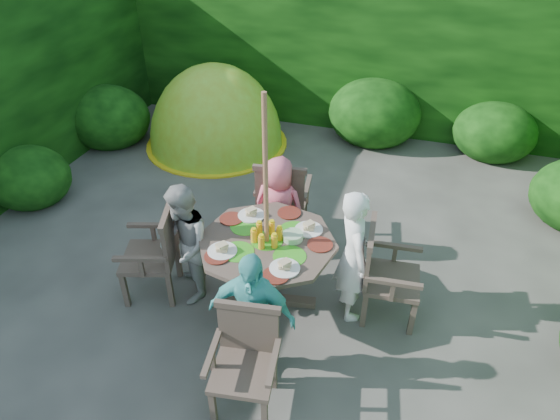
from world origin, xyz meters
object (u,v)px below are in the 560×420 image
(garden_chair_back, at_px, (282,199))
(child_left, at_px, (184,245))
(child_back, at_px, (279,208))
(child_front, at_px, (252,315))
(garden_chair_left, at_px, (157,251))
(dome_tent, at_px, (217,144))
(patio_table, at_px, (268,251))
(child_right, at_px, (353,256))
(parasol_pole, at_px, (266,211))
(garden_chair_front, at_px, (245,358))
(garden_chair_right, at_px, (384,272))

(garden_chair_back, distance_m, child_left, 1.36)
(garden_chair_back, distance_m, child_back, 0.30)
(child_back, height_order, child_front, child_front)
(garden_chair_left, relative_size, child_left, 0.76)
(dome_tent, bearing_deg, child_back, -63.66)
(dome_tent, bearing_deg, patio_table, -69.58)
(child_right, relative_size, child_left, 1.08)
(garden_chair_back, relative_size, dome_tent, 0.39)
(garden_chair_left, bearing_deg, child_back, 118.36)
(parasol_pole, relative_size, garden_chair_left, 2.30)
(patio_table, bearing_deg, child_back, 100.20)
(garden_chair_left, xyz_separation_m, child_front, (1.22, -0.61, 0.11))
(garden_chair_front, xyz_separation_m, child_right, (0.60, 1.22, 0.22))
(garden_chair_front, bearing_deg, patio_table, 91.67)
(child_front, bearing_deg, patio_table, 97.48)
(patio_table, height_order, garden_chair_right, garden_chair_right)
(child_right, bearing_deg, child_left, 74.51)
(child_right, bearing_deg, garden_chair_right, -104.00)
(child_back, bearing_deg, child_right, 146.62)
(patio_table, bearing_deg, child_front, -80.45)
(garden_chair_back, relative_size, child_right, 0.72)
(garden_chair_front, height_order, dome_tent, dome_tent)
(child_front, bearing_deg, garden_chair_front, -81.75)
(patio_table, xyz_separation_m, child_front, (0.13, -0.79, -0.02))
(parasol_pole, distance_m, garden_chair_back, 1.24)
(child_left, bearing_deg, child_front, 27.46)
(child_right, bearing_deg, child_front, 119.51)
(garden_chair_front, bearing_deg, garden_chair_left, 136.37)
(garden_chair_right, height_order, child_front, child_front)
(garden_chair_front, relative_size, dome_tent, 0.35)
(garden_chair_right, distance_m, dome_tent, 4.15)
(garden_chair_front, bearing_deg, child_right, 55.90)
(garden_chair_back, height_order, child_front, child_front)
(garden_chair_right, bearing_deg, patio_table, 95.58)
(garden_chair_back, xyz_separation_m, child_left, (-0.60, -1.21, 0.11))
(garden_chair_right, distance_m, child_right, 0.34)
(garden_chair_right, height_order, garden_chair_left, garden_chair_left)
(child_back, bearing_deg, dome_tent, -50.46)
(parasol_pole, xyz_separation_m, child_left, (-0.79, -0.14, -0.47))
(garden_chair_left, relative_size, garden_chair_back, 0.98)
(garden_chair_back, distance_m, child_front, 1.90)
(parasol_pole, height_order, garden_chair_left, parasol_pole)
(patio_table, distance_m, child_right, 0.80)
(child_right, height_order, child_left, child_right)
(child_right, xyz_separation_m, child_back, (-0.93, 0.65, -0.09))
(garden_chair_right, relative_size, garden_chair_back, 0.97)
(child_right, bearing_deg, garden_chair_front, 128.64)
(patio_table, distance_m, child_front, 0.80)
(garden_chair_back, xyz_separation_m, dome_tent, (-1.70, 1.97, -0.52))
(garden_chair_right, bearing_deg, garden_chair_left, 95.15)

